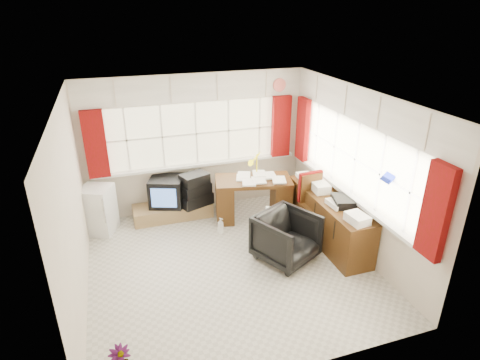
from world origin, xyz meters
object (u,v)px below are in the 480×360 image
object	(u,v)px
task_chair	(312,201)
mini_fridge	(98,210)
desk	(253,196)
tv_bench	(173,211)
credenza	(328,218)
office_chair	(286,238)
crt_tv	(167,191)
radiator	(280,226)
desk_lamp	(257,159)

from	to	relation	value
task_chair	mini_fridge	xyz separation A→B (m)	(-3.40, 1.10, -0.15)
desk	tv_bench	bearing A→B (deg)	161.07
desk	credenza	world-z (taller)	credenza
desk	office_chair	size ratio (longest dim) A/B	1.75
desk	crt_tv	size ratio (longest dim) A/B	2.00
mini_fridge	crt_tv	bearing A→B (deg)	6.80
desk	radiator	distance (m)	0.84
tv_bench	radiator	bearing A→B (deg)	-38.98
desk	desk_lamp	bearing A→B (deg)	55.44
tv_bench	credenza	bearing A→B (deg)	-33.70
task_chair	crt_tv	xyz separation A→B (m)	(-2.23, 1.24, -0.05)
task_chair	office_chair	size ratio (longest dim) A/B	1.29
radiator	office_chair	bearing A→B (deg)	-104.86
crt_tv	mini_fridge	distance (m)	1.19
desk_lamp	task_chair	world-z (taller)	desk_lamp
radiator	desk_lamp	bearing A→B (deg)	93.20
desk_lamp	radiator	xyz separation A→B (m)	(0.06, -0.98, -0.82)
tv_bench	crt_tv	xyz separation A→B (m)	(-0.07, 0.04, 0.38)
desk_lamp	mini_fridge	size ratio (longest dim) A/B	0.51
desk	mini_fridge	distance (m)	2.65
desk	mini_fridge	world-z (taller)	mini_fridge
office_chair	radiator	bearing A→B (deg)	47.67
radiator	task_chair	bearing A→B (deg)	5.53
desk_lamp	radiator	world-z (taller)	desk_lamp
desk	credenza	distance (m)	1.39
credenza	mini_fridge	xyz separation A→B (m)	(-3.53, 1.42, 0.02)
credenza	desk	bearing A→B (deg)	130.85
office_chair	task_chair	bearing A→B (deg)	12.62
desk	desk_lamp	world-z (taller)	desk_lamp
radiator	credenza	bearing A→B (deg)	-19.73
desk_lamp	tv_bench	bearing A→B (deg)	169.56
office_chair	crt_tv	xyz separation A→B (m)	(-1.48, 1.86, 0.14)
office_chair	mini_fridge	bearing A→B (deg)	119.56
desk_lamp	radiator	size ratio (longest dim) A/B	0.73
desk_lamp	radiator	bearing A→B (deg)	-86.80
tv_bench	crt_tv	distance (m)	0.39
task_chair	mini_fridge	distance (m)	3.58
desk_lamp	crt_tv	xyz separation A→B (m)	(-1.58, 0.31, -0.54)
task_chair	radiator	xyz separation A→B (m)	(-0.59, -0.06, -0.32)
office_chair	crt_tv	world-z (taller)	crt_tv
crt_tv	task_chair	bearing A→B (deg)	-29.14
desk_lamp	radiator	distance (m)	1.28
desk	crt_tv	xyz separation A→B (m)	(-1.45, 0.51, 0.08)
tv_bench	desk_lamp	bearing A→B (deg)	-10.44
desk_lamp	task_chair	bearing A→B (deg)	-55.14
task_chair	mini_fridge	bearing A→B (deg)	162.06
radiator	credenza	size ratio (longest dim) A/B	0.29
desk_lamp	credenza	distance (m)	1.61
radiator	crt_tv	size ratio (longest dim) A/B	0.80
task_chair	credenza	world-z (taller)	task_chair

